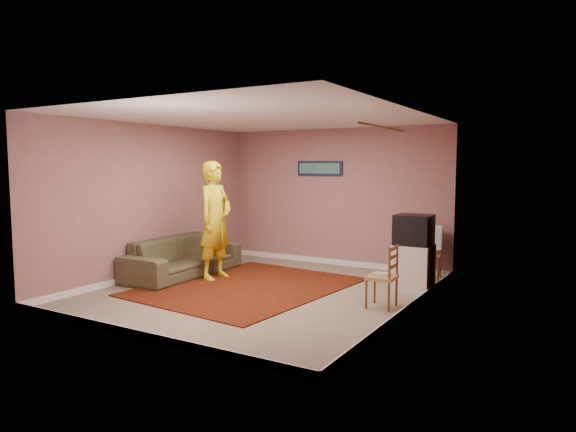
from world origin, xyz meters
The scene contains 26 objects.
ground centered at (0.00, 0.00, 0.00)m, with size 5.00×5.00×0.00m, color gray.
wall_back centered at (0.00, 2.50, 1.30)m, with size 4.50×0.02×2.60m, color #A46D6B.
wall_front centered at (0.00, -2.50, 1.30)m, with size 4.50×0.02×2.60m, color #A46D6B.
wall_left centered at (-2.25, 0.00, 1.30)m, with size 0.02×5.00×2.60m, color #A46D6B.
wall_right centered at (2.25, 0.00, 1.30)m, with size 0.02×5.00×2.60m, color #A46D6B.
ceiling centered at (0.00, 0.00, 2.60)m, with size 4.50×5.00×0.02m, color white.
baseboard_back centered at (0.00, 2.49, 0.05)m, with size 4.50×0.02×0.10m, color white.
baseboard_front centered at (0.00, -2.49, 0.05)m, with size 4.50×0.02×0.10m, color white.
baseboard_left centered at (-2.24, 0.00, 0.05)m, with size 0.02×5.00×0.10m, color white.
baseboard_right centered at (2.24, 0.00, 0.05)m, with size 0.02×5.00×0.10m, color white.
window centered at (2.24, -0.90, 1.45)m, with size 0.01×1.10×1.50m, color black.
curtain_sheer centered at (2.23, -1.05, 1.25)m, with size 0.01×0.75×2.10m, color white.
curtain_floral centered at (2.21, -0.35, 1.25)m, with size 0.01×0.35×2.10m, color beige.
curtain_rod centered at (2.20, -0.90, 2.32)m, with size 0.02×0.02×1.40m, color brown.
picture_back centered at (-0.30, 2.47, 1.85)m, with size 0.95×0.04×0.28m.
picture_left centered at (-2.22, 1.60, 1.55)m, with size 0.04×0.38×0.42m.
area_rug centered at (-0.35, 0.11, 0.01)m, with size 2.59×3.24×0.02m, color #310805.
tv_cabinet centered at (1.95, 1.19, 0.35)m, with size 0.56×0.51×0.71m, color silver.
crt_tv centered at (1.94, 1.19, 0.94)m, with size 0.54×0.48×0.46m.
chair_a centered at (1.92, 2.20, 0.53)m, with size 0.44×0.43×0.47m.
dvd_player centered at (1.92, 2.20, 0.48)m, with size 0.38×0.27×0.07m, color #A8A7AC.
blue_throw centered at (1.92, 2.20, 0.70)m, with size 0.40×0.05×0.42m, color #97CFF8.
chair_b centered at (1.86, 0.07, 0.52)m, with size 0.37×0.39×0.46m.
game_console centered at (1.86, 0.07, 0.45)m, with size 0.20×0.15×0.04m, color silver.
sofa centered at (-1.80, 0.25, 0.33)m, with size 2.27×0.89×0.66m, color #4A462D.
person centered at (-1.17, 0.35, 0.99)m, with size 0.72×0.47×1.98m, color yellow.
Camera 1 is at (4.20, -6.37, 1.89)m, focal length 32.00 mm.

